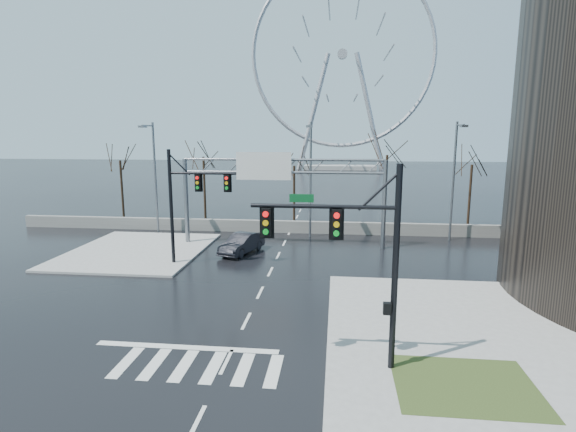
# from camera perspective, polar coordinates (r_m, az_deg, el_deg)

# --- Properties ---
(ground) EXTENTS (260.00, 260.00, 0.00)m
(ground) POSITION_cam_1_polar(r_m,az_deg,el_deg) (22.67, -5.32, -13.12)
(ground) COLOR black
(ground) RESTS_ON ground
(sidewalk_right_ext) EXTENTS (12.00, 10.00, 0.15)m
(sidewalk_right_ext) POSITION_cam_1_polar(r_m,az_deg,el_deg) (24.74, 19.54, -11.44)
(sidewalk_right_ext) COLOR gray
(sidewalk_right_ext) RESTS_ON ground
(sidewalk_far) EXTENTS (10.00, 12.00, 0.15)m
(sidewalk_far) POSITION_cam_1_polar(r_m,az_deg,el_deg) (36.88, -18.51, -4.18)
(sidewalk_far) COLOR gray
(sidewalk_far) RESTS_ON ground
(grass_strip) EXTENTS (5.00, 4.00, 0.02)m
(grass_strip) POSITION_cam_1_polar(r_m,az_deg,el_deg) (18.35, 21.54, -19.34)
(grass_strip) COLOR #333E1A
(grass_strip) RESTS_ON sidewalk_near
(barrier_wall) EXTENTS (52.00, 0.50, 1.10)m
(barrier_wall) POSITION_cam_1_polar(r_m,az_deg,el_deg) (41.45, 0.18, -1.37)
(barrier_wall) COLOR slate
(barrier_wall) RESTS_ON ground
(signal_mast_near) EXTENTS (5.52, 0.41, 8.00)m
(signal_mast_near) POSITION_cam_1_polar(r_m,az_deg,el_deg) (16.85, 8.99, -4.04)
(signal_mast_near) COLOR black
(signal_mast_near) RESTS_ON ground
(signal_mast_far) EXTENTS (4.72, 0.41, 8.00)m
(signal_mast_far) POSITION_cam_1_polar(r_m,az_deg,el_deg) (31.29, -12.76, 2.46)
(signal_mast_far) COLOR black
(signal_mast_far) RESTS_ON ground
(sign_gantry) EXTENTS (16.36, 0.40, 7.60)m
(sign_gantry) POSITION_cam_1_polar(r_m,az_deg,el_deg) (35.81, -1.27, 4.26)
(sign_gantry) COLOR slate
(sign_gantry) RESTS_ON ground
(streetlight_left) EXTENTS (0.50, 2.55, 10.00)m
(streetlight_left) POSITION_cam_1_polar(r_m,az_deg,el_deg) (41.92, -16.72, 5.70)
(streetlight_left) COLOR slate
(streetlight_left) RESTS_ON ground
(streetlight_mid) EXTENTS (0.50, 2.55, 10.00)m
(streetlight_mid) POSITION_cam_1_polar(r_m,az_deg,el_deg) (38.70, 2.86, 5.76)
(streetlight_mid) COLOR slate
(streetlight_mid) RESTS_ON ground
(streetlight_right) EXTENTS (0.50, 2.55, 10.00)m
(streetlight_right) POSITION_cam_1_polar(r_m,az_deg,el_deg) (39.83, 20.43, 5.26)
(streetlight_right) COLOR slate
(streetlight_right) RESTS_ON ground
(tree_far_left) EXTENTS (3.50, 3.50, 7.00)m
(tree_far_left) POSITION_cam_1_polar(r_m,az_deg,el_deg) (49.74, -20.50, 5.80)
(tree_far_left) COLOR black
(tree_far_left) RESTS_ON ground
(tree_left) EXTENTS (3.75, 3.75, 7.50)m
(tree_left) POSITION_cam_1_polar(r_m,az_deg,el_deg) (45.91, -10.66, 6.45)
(tree_left) COLOR black
(tree_left) RESTS_ON ground
(tree_center) EXTENTS (3.25, 3.25, 6.50)m
(tree_center) POSITION_cam_1_polar(r_m,az_deg,el_deg) (45.21, 0.79, 5.55)
(tree_center) COLOR black
(tree_center) RESTS_ON ground
(tree_right) EXTENTS (3.90, 3.90, 7.80)m
(tree_right) POSITION_cam_1_polar(r_m,az_deg,el_deg) (44.18, 12.44, 6.55)
(tree_right) COLOR black
(tree_right) RESTS_ON ground
(tree_far_right) EXTENTS (3.40, 3.40, 6.80)m
(tree_far_right) POSITION_cam_1_polar(r_m,az_deg,el_deg) (46.27, 22.27, 5.18)
(tree_far_right) COLOR black
(tree_far_right) RESTS_ON ground
(ferris_wheel) EXTENTS (45.00, 6.00, 50.91)m
(ferris_wheel) POSITION_cam_1_polar(r_m,az_deg,el_deg) (116.59, 6.90, 18.83)
(ferris_wheel) COLOR gray
(ferris_wheel) RESTS_ON ground
(car) EXTENTS (3.00, 4.82, 1.50)m
(car) POSITION_cam_1_polar(r_m,az_deg,el_deg) (34.57, -5.88, -3.49)
(car) COLOR black
(car) RESTS_ON ground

